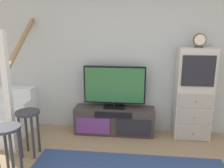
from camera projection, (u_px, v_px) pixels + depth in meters
back_wall at (133, 56)px, 4.03m from camera, size 6.40×0.12×2.70m
media_console at (114, 121)px, 4.08m from camera, size 1.38×0.38×0.47m
television at (114, 86)px, 3.95m from camera, size 1.06×0.22×0.73m
side_cabinet at (194, 94)px, 3.82m from camera, size 0.58×0.38×1.52m
desk_clock at (200, 41)px, 3.59m from camera, size 0.20×0.08×0.22m
staircase at (10, 109)px, 4.27m from camera, size 1.00×1.36×2.20m
bar_stool_near at (7, 139)px, 2.83m from camera, size 0.34×0.34×0.67m
bar_stool_far at (28, 123)px, 3.31m from camera, size 0.34×0.34×0.68m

